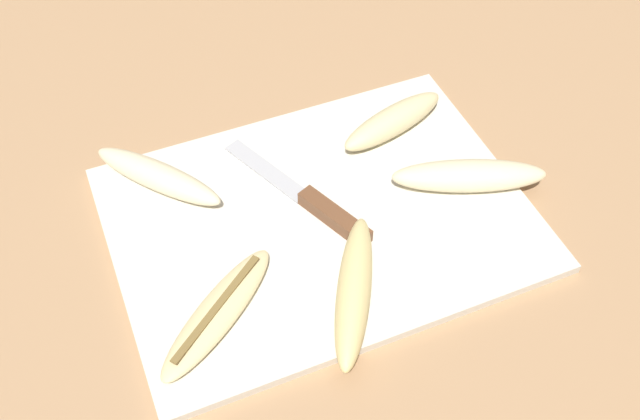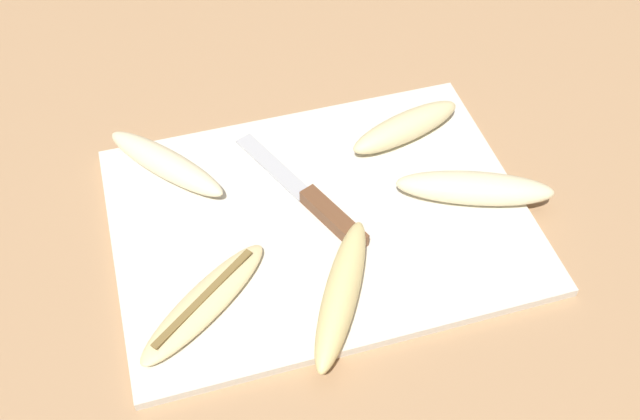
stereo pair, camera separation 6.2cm
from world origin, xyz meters
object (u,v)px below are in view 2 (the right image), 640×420
object	(u,v)px
banana_ripe_center	(205,302)
banana_soft_right	(406,127)
knife	(321,208)
banana_bright_far	(166,163)
banana_pale_long	(475,188)
banana_golden_short	(341,293)

from	to	relation	value
banana_ripe_center	banana_soft_right	distance (m)	0.34
knife	banana_bright_far	distance (m)	0.20
knife	banana_soft_right	distance (m)	0.17
banana_bright_far	banana_ripe_center	bearing A→B (deg)	-87.55
banana_pale_long	banana_golden_short	size ratio (longest dim) A/B	1.01
knife	banana_ripe_center	xyz separation A→B (m)	(-0.15, -0.09, 0.00)
banana_golden_short	knife	bearing A→B (deg)	83.21
banana_ripe_center	knife	bearing A→B (deg)	30.82
banana_golden_short	banana_ripe_center	bearing A→B (deg)	166.19
banana_ripe_center	banana_bright_far	distance (m)	0.21
banana_pale_long	banana_bright_far	world-z (taller)	banana_pale_long
banana_ripe_center	banana_golden_short	distance (m)	0.14
knife	banana_ripe_center	world-z (taller)	banana_ripe_center
banana_ripe_center	banana_pale_long	xyz separation A→B (m)	(0.33, 0.06, 0.01)
banana_ripe_center	banana_pale_long	distance (m)	0.34
banana_ripe_center	banana_pale_long	world-z (taller)	banana_pale_long
banana_ripe_center	banana_pale_long	bearing A→B (deg)	10.60
banana_soft_right	banana_golden_short	xyz separation A→B (m)	(-0.15, -0.22, 0.00)
banana_pale_long	banana_soft_right	size ratio (longest dim) A/B	1.15
banana_bright_far	banana_golden_short	xyz separation A→B (m)	(0.15, -0.24, 0.00)
banana_soft_right	banana_golden_short	bearing A→B (deg)	-125.10
knife	banana_golden_short	xyz separation A→B (m)	(-0.02, -0.13, 0.01)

